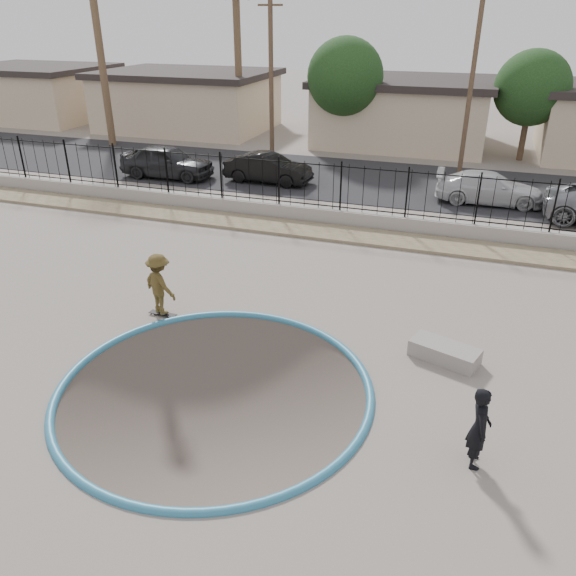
% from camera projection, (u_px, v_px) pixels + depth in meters
% --- Properties ---
extents(ground, '(120.00, 120.00, 2.20)m').
position_uv_depth(ground, '(348.00, 236.00, 23.92)').
color(ground, '#6F665C').
rests_on(ground, ground).
extents(bowl_pit, '(6.84, 6.84, 1.80)m').
position_uv_depth(bowl_pit, '(215.00, 389.00, 12.39)').
color(bowl_pit, '#463F36').
rests_on(bowl_pit, ground).
extents(coping_ring, '(7.04, 7.04, 0.20)m').
position_uv_depth(coping_ring, '(215.00, 389.00, 12.39)').
color(coping_ring, teal).
rests_on(coping_ring, ground).
extents(rock_strip, '(42.00, 1.60, 0.11)m').
position_uv_depth(rock_strip, '(332.00, 233.00, 21.03)').
color(rock_strip, '#988563').
rests_on(rock_strip, ground).
extents(retaining_wall, '(42.00, 0.45, 0.60)m').
position_uv_depth(retaining_wall, '(340.00, 217.00, 21.86)').
color(retaining_wall, gray).
rests_on(retaining_wall, ground).
extents(fence, '(40.00, 0.04, 1.80)m').
position_uv_depth(fence, '(341.00, 187.00, 21.33)').
color(fence, black).
rests_on(fence, retaining_wall).
extents(street, '(90.00, 8.00, 0.04)m').
position_uv_depth(street, '(372.00, 181.00, 27.67)').
color(street, black).
rests_on(street, ground).
extents(house_west_far, '(10.60, 8.60, 3.90)m').
position_uv_depth(house_west_far, '(36.00, 92.00, 42.94)').
color(house_west_far, '#C4AF8C').
rests_on(house_west_far, ground).
extents(house_west, '(11.60, 8.60, 3.90)m').
position_uv_depth(house_west, '(188.00, 100.00, 39.20)').
color(house_west, '#C4AF8C').
rests_on(house_west, ground).
extents(house_center, '(10.60, 8.60, 3.90)m').
position_uv_depth(house_center, '(404.00, 111.00, 34.88)').
color(house_center, '#C4AF8C').
rests_on(house_center, ground).
extents(palm_left, '(2.30, 2.30, 11.30)m').
position_uv_depth(palm_left, '(94.00, 3.00, 31.61)').
color(palm_left, brown).
rests_on(palm_left, ground).
extents(palm_mid, '(2.30, 2.30, 9.30)m').
position_uv_depth(palm_mid, '(237.00, 27.00, 33.55)').
color(palm_mid, brown).
rests_on(palm_mid, ground).
extents(utility_pole_left, '(1.70, 0.24, 9.00)m').
position_uv_depth(utility_pole_left, '(271.00, 72.00, 29.03)').
color(utility_pole_left, '#473323').
rests_on(utility_pole_left, ground).
extents(utility_pole_mid, '(1.70, 0.24, 9.50)m').
position_uv_depth(utility_pole_mid, '(473.00, 73.00, 26.04)').
color(utility_pole_mid, '#473323').
rests_on(utility_pole_mid, ground).
extents(street_tree_left, '(4.32, 4.32, 6.36)m').
position_uv_depth(street_tree_left, '(345.00, 77.00, 31.79)').
color(street_tree_left, '#473323').
rests_on(street_tree_left, ground).
extents(street_tree_mid, '(3.96, 3.96, 5.83)m').
position_uv_depth(street_tree_mid, '(532.00, 88.00, 29.91)').
color(street_tree_mid, '#473323').
rests_on(street_tree_mid, ground).
extents(skater, '(1.27, 1.01, 1.71)m').
position_uv_depth(skater, '(160.00, 288.00, 15.03)').
color(skater, brown).
rests_on(skater, ground).
extents(skateboard, '(0.81, 0.23, 0.07)m').
position_uv_depth(skateboard, '(163.00, 314.00, 15.38)').
color(skateboard, black).
rests_on(skateboard, ground).
extents(videographer, '(0.46, 0.64, 1.64)m').
position_uv_depth(videographer, '(479.00, 428.00, 10.02)').
color(videographer, black).
rests_on(videographer, ground).
extents(concrete_ledge, '(1.74, 1.17, 0.40)m').
position_uv_depth(concrete_ledge, '(445.00, 352.00, 13.37)').
color(concrete_ledge, gray).
rests_on(concrete_ledge, ground).
extents(car_a, '(4.68, 1.97, 1.58)m').
position_uv_depth(car_a, '(167.00, 161.00, 27.82)').
color(car_a, '#232326').
rests_on(car_a, street).
extents(car_b, '(4.27, 1.66, 1.39)m').
position_uv_depth(car_b, '(268.00, 168.00, 27.02)').
color(car_b, black).
rests_on(car_b, street).
extents(car_c, '(4.59, 2.02, 1.31)m').
position_uv_depth(car_c, '(489.00, 188.00, 24.11)').
color(car_c, silver).
rests_on(car_c, street).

